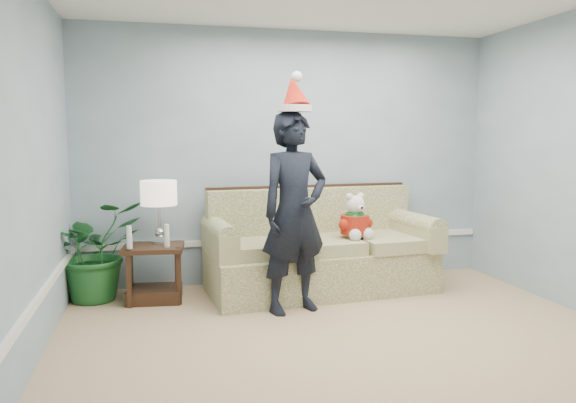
% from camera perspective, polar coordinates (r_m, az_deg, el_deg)
% --- Properties ---
extents(room_shell, '(4.54, 5.04, 2.74)m').
position_cam_1_polar(room_shell, '(3.70, 9.34, 3.11)').
color(room_shell, tan).
rests_on(room_shell, ground).
extents(wainscot_trim, '(4.49, 4.99, 0.06)m').
position_cam_1_polar(wainscot_trim, '(4.72, -10.07, -7.23)').
color(wainscot_trim, white).
rests_on(wainscot_trim, room_shell).
extents(sofa, '(2.33, 1.15, 1.06)m').
position_cam_1_polar(sofa, '(5.80, 3.12, -5.32)').
color(sofa, '#4D5829').
rests_on(sofa, room_shell).
extents(side_table, '(0.61, 0.53, 0.54)m').
position_cam_1_polar(side_table, '(5.59, -13.43, -7.68)').
color(side_table, '#391E14').
rests_on(side_table, room_shell).
extents(table_lamp, '(0.35, 0.35, 0.61)m').
position_cam_1_polar(table_lamp, '(5.52, -12.99, 0.58)').
color(table_lamp, silver).
rests_on(table_lamp, side_table).
extents(candle_pair, '(0.39, 0.05, 0.21)m').
position_cam_1_polar(candle_pair, '(5.40, -14.02, -3.54)').
color(candle_pair, silver).
rests_on(candle_pair, side_table).
extents(houseplant, '(1.13, 1.10, 0.96)m').
position_cam_1_polar(houseplant, '(5.73, -18.99, -4.73)').
color(houseplant, '#1B5924').
rests_on(houseplant, room_shell).
extents(man, '(0.75, 0.60, 1.80)m').
position_cam_1_polar(man, '(5.00, 0.66, -1.14)').
color(man, black).
rests_on(man, room_shell).
extents(santa_hat, '(0.36, 0.39, 0.35)m').
position_cam_1_polar(santa_hat, '(4.98, 0.62, 10.80)').
color(santa_hat, silver).
rests_on(santa_hat, man).
extents(teddy_bear, '(0.34, 0.36, 0.47)m').
position_cam_1_polar(teddy_bear, '(5.68, 6.82, -2.05)').
color(teddy_bear, silver).
rests_on(teddy_bear, sofa).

